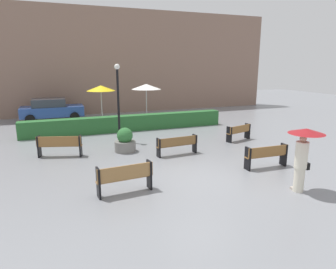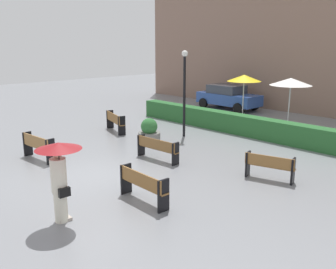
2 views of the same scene
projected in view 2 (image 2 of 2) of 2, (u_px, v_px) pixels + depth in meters
name	position (u px, v px, depth m)	size (l,w,h in m)	color
ground_plane	(90.00, 176.00, 12.27)	(60.00, 60.00, 0.00)	gray
bench_near_right	(142.00, 184.00, 10.14)	(1.78, 0.42, 0.88)	olive
bench_near_left	(38.00, 145.00, 13.84)	(1.77, 0.48, 0.94)	#9E7242
bench_mid_center	(157.00, 147.00, 13.81)	(1.91, 0.46, 0.83)	brown
bench_far_right	(270.00, 165.00, 11.80)	(1.58, 0.73, 0.82)	olive
bench_far_left	(115.00, 121.00, 18.26)	(1.88, 0.87, 0.92)	olive
pedestrian_with_umbrella	(59.00, 169.00, 8.80)	(1.09, 1.09, 2.02)	silver
planter_pot	(149.00, 133.00, 16.16)	(0.96, 0.96, 1.11)	slate
lamp_post	(184.00, 85.00, 16.91)	(0.28, 0.28, 3.93)	black
patio_umbrella_yellow	(244.00, 78.00, 20.19)	(1.83, 1.83, 2.58)	silver
patio_umbrella_white	(291.00, 82.00, 17.85)	(1.98, 1.98, 2.62)	silver
hedge_strip	(232.00, 123.00, 18.20)	(12.03, 0.70, 0.93)	#28602D
building_facade	(321.00, 46.00, 22.01)	(28.00, 1.20, 8.18)	#846656
parked_car	(228.00, 96.00, 24.57)	(4.22, 2.01, 1.57)	#28478C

